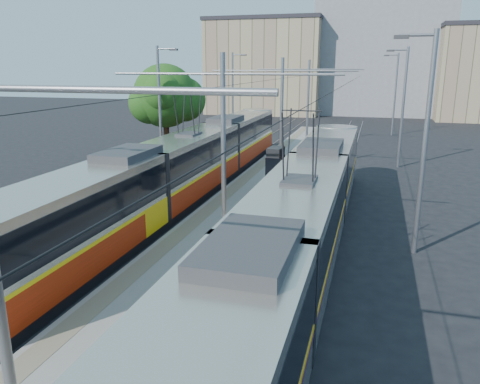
% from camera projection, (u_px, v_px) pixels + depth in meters
% --- Properties ---
extents(ground, '(160.00, 160.00, 0.00)m').
position_uv_depth(ground, '(130.00, 336.00, 12.17)').
color(ground, black).
rests_on(ground, ground).
extents(platform, '(4.00, 50.00, 0.30)m').
position_uv_depth(platform, '(270.00, 181.00, 27.91)').
color(platform, gray).
rests_on(platform, ground).
extents(tactile_strip_left, '(0.70, 50.00, 0.01)m').
position_uv_depth(tactile_strip_left, '(247.00, 177.00, 28.25)').
color(tactile_strip_left, gray).
rests_on(tactile_strip_left, platform).
extents(tactile_strip_right, '(0.70, 50.00, 0.01)m').
position_uv_depth(tactile_strip_right, '(295.00, 180.00, 27.48)').
color(tactile_strip_right, gray).
rests_on(tactile_strip_right, platform).
extents(rails, '(8.71, 70.00, 0.03)m').
position_uv_depth(rails, '(270.00, 183.00, 27.94)').
color(rails, gray).
rests_on(rails, ground).
extents(tram_left, '(2.43, 32.07, 5.50)m').
position_uv_depth(tram_left, '(190.00, 165.00, 24.91)').
color(tram_left, black).
rests_on(tram_left, ground).
extents(tram_right, '(2.43, 30.22, 5.50)m').
position_uv_depth(tram_right, '(298.00, 225.00, 14.97)').
color(tram_right, black).
rests_on(tram_right, ground).
extents(catenary, '(9.20, 70.00, 7.00)m').
position_uv_depth(catenary, '(260.00, 111.00, 24.12)').
color(catenary, slate).
rests_on(catenary, platform).
extents(street_lamps, '(15.18, 38.22, 8.00)m').
position_uv_depth(street_lamps, '(285.00, 107.00, 30.56)').
color(street_lamps, slate).
rests_on(street_lamps, ground).
extents(shelter, '(0.78, 1.20, 2.57)m').
position_uv_depth(shelter, '(275.00, 171.00, 23.59)').
color(shelter, black).
rests_on(shelter, platform).
extents(tree, '(4.79, 4.43, 6.97)m').
position_uv_depth(tree, '(170.00, 97.00, 32.29)').
color(tree, '#382314').
rests_on(tree, ground).
extents(building_left, '(16.32, 12.24, 13.30)m').
position_uv_depth(building_left, '(268.00, 67.00, 68.76)').
color(building_left, tan).
rests_on(building_left, ground).
extents(building_centre, '(18.36, 14.28, 17.56)m').
position_uv_depth(building_centre, '(382.00, 51.00, 67.66)').
color(building_centre, gray).
rests_on(building_centre, ground).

